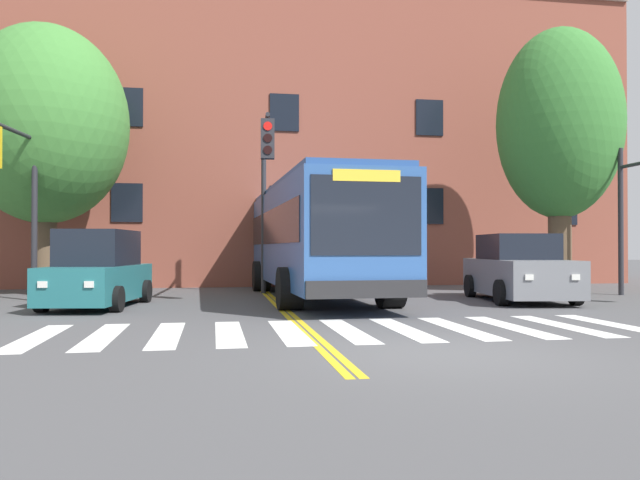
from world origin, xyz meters
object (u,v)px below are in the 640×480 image
(street_tree_curbside_large, at_px, (559,125))
(street_tree_curbside_small, at_px, (45,126))
(car_teal_near_lane, at_px, (98,272))
(car_grey_far_lane, at_px, (518,270))
(city_bus, at_px, (312,235))
(car_red_behind_bus, at_px, (267,262))
(traffic_light_far_corner, at_px, (17,180))
(traffic_light_overhead, at_px, (265,175))

(street_tree_curbside_large, relative_size, street_tree_curbside_small, 1.04)
(car_teal_near_lane, bearing_deg, car_grey_far_lane, 0.00)
(car_grey_far_lane, xyz_separation_m, street_tree_curbside_large, (2.98, 2.96, 4.69))
(city_bus, relative_size, car_red_behind_bus, 2.88)
(street_tree_curbside_small, bearing_deg, traffic_light_far_corner, -86.85)
(city_bus, distance_m, street_tree_curbside_large, 9.20)
(city_bus, relative_size, street_tree_curbside_large, 1.40)
(traffic_light_far_corner, height_order, street_tree_curbside_small, street_tree_curbside_small)
(street_tree_curbside_large, distance_m, street_tree_curbside_small, 16.56)
(traffic_light_far_corner, relative_size, street_tree_curbside_small, 0.57)
(traffic_light_far_corner, xyz_separation_m, street_tree_curbside_large, (16.31, 1.87, 2.30))
(car_teal_near_lane, relative_size, street_tree_curbside_small, 0.51)
(street_tree_curbside_small, bearing_deg, car_teal_near_lane, -61.54)
(city_bus, distance_m, traffic_light_overhead, 2.27)
(car_red_behind_bus, distance_m, street_tree_curbside_small, 11.13)
(car_grey_far_lane, bearing_deg, car_red_behind_bus, 117.93)
(car_teal_near_lane, height_order, car_grey_far_lane, car_teal_near_lane)
(car_grey_far_lane, bearing_deg, car_teal_near_lane, -180.00)
(city_bus, xyz_separation_m, street_tree_curbside_small, (-8.10, 2.22, 3.45))
(traffic_light_far_corner, relative_size, street_tree_curbside_large, 0.55)
(car_teal_near_lane, height_order, car_red_behind_bus, car_teal_near_lane)
(car_teal_near_lane, xyz_separation_m, car_grey_far_lane, (11.10, 0.00, -0.02))
(street_tree_curbside_large, bearing_deg, city_bus, -175.04)
(car_red_behind_bus, distance_m, street_tree_curbside_large, 13.21)
(street_tree_curbside_small, bearing_deg, traffic_light_overhead, -19.83)
(car_red_behind_bus, relative_size, street_tree_curbside_small, 0.51)
(car_grey_far_lane, bearing_deg, traffic_light_far_corner, 175.35)
(car_grey_far_lane, distance_m, traffic_light_far_corner, 13.59)
(car_teal_near_lane, bearing_deg, city_bus, 21.41)
(car_red_behind_bus, bearing_deg, car_grey_far_lane, -62.07)
(city_bus, xyz_separation_m, car_grey_far_lane, (5.41, -2.23, -0.99))
(car_red_behind_bus, bearing_deg, car_teal_near_lane, -113.96)
(car_teal_near_lane, height_order, street_tree_curbside_large, street_tree_curbside_large)
(city_bus, height_order, traffic_light_far_corner, traffic_light_far_corner)
(traffic_light_overhead, relative_size, street_tree_curbside_small, 0.63)
(traffic_light_far_corner, distance_m, traffic_light_overhead, 6.58)
(car_grey_far_lane, bearing_deg, street_tree_curbside_large, 44.82)
(street_tree_curbside_small, bearing_deg, car_grey_far_lane, -18.24)
(car_teal_near_lane, distance_m, car_grey_far_lane, 11.10)
(car_grey_far_lane, relative_size, street_tree_curbside_large, 0.54)
(car_teal_near_lane, height_order, street_tree_curbside_small, street_tree_curbside_small)
(car_teal_near_lane, relative_size, traffic_light_overhead, 0.81)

